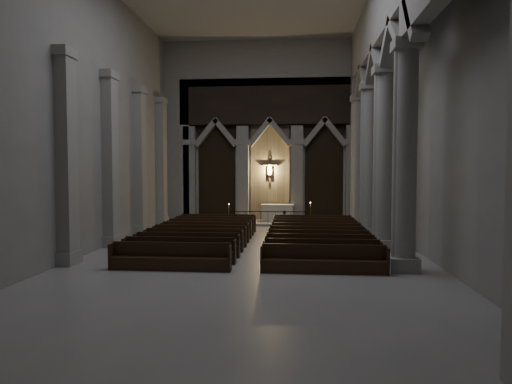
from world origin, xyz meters
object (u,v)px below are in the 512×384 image
candle_stand_left (229,220)px  pews (258,240)px  altar_rail (268,216)px  candle_stand_right (310,220)px  altar (278,213)px  worshipper (284,220)px

candle_stand_left → pews: candle_stand_left is taller
altar_rail → candle_stand_right: (2.65, -0.00, -0.22)m
altar → candle_stand_right: size_ratio=1.44×
candle_stand_right → worshipper: size_ratio=1.30×
candle_stand_left → candle_stand_right: size_ratio=0.95×
altar_rail → candle_stand_right: 2.66m
pews → worshipper: bearing=79.5°
pews → worshipper: 5.93m
pews → candle_stand_left: bearing=108.5°
altar → altar_rail: altar is taller
candle_stand_left → worshipper: candle_stand_left is taller
altar → candle_stand_right: candle_stand_right is taller
candle_stand_left → pews: size_ratio=0.14×
altar → candle_stand_left: size_ratio=1.52×
altar_rail → worshipper: 2.21m
altar → candle_stand_left: bearing=-144.5°
worshipper → candle_stand_left: bearing=-178.1°
altar_rail → worshipper: bearing=-60.8°
altar_rail → worshipper: worshipper is taller
candle_stand_left → worshipper: bearing=-20.1°
candle_stand_right → pews: (-2.65, -7.76, -0.09)m
pews → worshipper: size_ratio=9.10×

